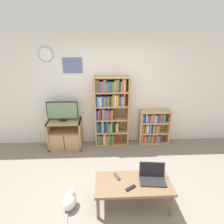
{
  "coord_description": "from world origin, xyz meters",
  "views": [
    {
      "loc": [
        -0.13,
        -2.05,
        2.26
      ],
      "look_at": [
        0.02,
        1.07,
        1.11
      ],
      "focal_mm": 28.0,
      "sensor_mm": 36.0,
      "label": 1
    }
  ],
  "objects": [
    {
      "name": "ground_plane",
      "position": [
        0.0,
        0.0,
        0.0
      ],
      "size": [
        18.0,
        18.0,
        0.0
      ],
      "primitive_type": "plane",
      "color": "gray"
    },
    {
      "name": "cat",
      "position": [
        -0.66,
        -0.03,
        0.12
      ],
      "size": [
        0.25,
        0.54,
        0.27
      ],
      "rotation": [
        0.0,
        0.0,
        -0.25
      ],
      "color": "white",
      "rests_on": "ground_plane"
    },
    {
      "name": "laptop",
      "position": [
        0.57,
        0.02,
        0.47
      ],
      "size": [
        0.4,
        0.3,
        0.24
      ],
      "rotation": [
        0.0,
        0.0,
        -0.1
      ],
      "color": "#232326",
      "rests_on": "coffee_table"
    },
    {
      "name": "bookshelf_short",
      "position": [
        1.06,
        1.82,
        0.42
      ],
      "size": [
        0.73,
        0.26,
        0.86
      ],
      "color": "tan",
      "rests_on": "ground_plane"
    },
    {
      "name": "television",
      "position": [
        -1.08,
        1.73,
        0.92
      ],
      "size": [
        0.7,
        0.18,
        0.45
      ],
      "color": "black",
      "rests_on": "tv_stand"
    },
    {
      "name": "bookshelf_tall",
      "position": [
        0.01,
        1.8,
        0.87
      ],
      "size": [
        0.8,
        0.29,
        1.68
      ],
      "color": "tan",
      "rests_on": "ground_plane"
    },
    {
      "name": "wall_back",
      "position": [
        -0.01,
        1.98,
        1.31
      ],
      "size": [
        6.95,
        0.09,
        2.6
      ],
      "color": "silver",
      "rests_on": "ground_plane"
    },
    {
      "name": "tv_stand",
      "position": [
        -1.05,
        1.69,
        0.34
      ],
      "size": [
        0.76,
        0.44,
        0.69
      ],
      "color": "tan",
      "rests_on": "ground_plane"
    },
    {
      "name": "remote_far_from_laptop",
      "position": [
        0.05,
        0.1,
        0.42
      ],
      "size": [
        0.1,
        0.16,
        0.02
      ],
      "rotation": [
        0.0,
        0.0,
        0.41
      ],
      "color": "#38383A",
      "rests_on": "coffee_table"
    },
    {
      "name": "coffee_table",
      "position": [
        0.28,
        -0.02,
        0.37
      ],
      "size": [
        1.11,
        0.53,
        0.41
      ],
      "color": "brown",
      "rests_on": "ground_plane"
    },
    {
      "name": "remote_near_laptop",
      "position": [
        0.22,
        -0.14,
        0.42
      ],
      "size": [
        0.16,
        0.12,
        0.02
      ],
      "rotation": [
        0.0,
        0.0,
        2.13
      ],
      "color": "black",
      "rests_on": "coffee_table"
    }
  ]
}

